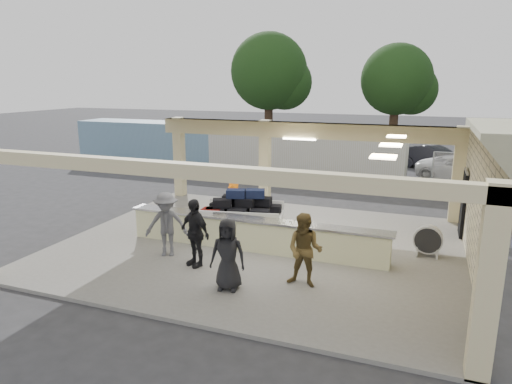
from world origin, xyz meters
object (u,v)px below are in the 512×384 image
at_px(baggage_counter, 253,234).
at_px(passenger_a, 305,250).
at_px(passenger_b, 195,233).
at_px(baggage_handler, 233,198).
at_px(container_blue, 157,143).
at_px(car_white_a, 464,169).
at_px(drum_fan, 428,240).
at_px(container_white, 292,150).
at_px(luggage_cart, 242,210).
at_px(passenger_c, 167,224).
at_px(passenger_d, 228,254).
at_px(car_dark, 434,158).

bearing_deg(baggage_counter, passenger_a, -42.29).
bearing_deg(passenger_a, passenger_b, 178.88).
bearing_deg(baggage_handler, passenger_a, 59.79).
height_order(passenger_b, container_blue, container_blue).
bearing_deg(container_blue, baggage_handler, -46.81).
xyz_separation_m(baggage_handler, car_white_a, (8.17, 11.04, -0.40)).
bearing_deg(car_white_a, baggage_counter, 166.18).
xyz_separation_m(drum_fan, passenger_a, (-2.85, -3.20, 0.44)).
height_order(baggage_counter, passenger_b, passenger_b).
bearing_deg(container_white, car_white_a, 7.30).
relative_size(luggage_cart, passenger_c, 1.52).
height_order(baggage_handler, passenger_b, passenger_b).
relative_size(baggage_counter, container_white, 0.67).
xyz_separation_m(passenger_a, container_white, (-4.42, 14.15, 0.29)).
xyz_separation_m(drum_fan, container_white, (-7.27, 10.95, 0.73)).
bearing_deg(passenger_c, container_white, 67.67).
bearing_deg(container_blue, passenger_c, -56.75).
xyz_separation_m(baggage_counter, drum_fan, (4.93, 1.31, 0.01)).
distance_m(luggage_cart, baggage_handler, 1.19).
height_order(passenger_b, passenger_d, passenger_b).
bearing_deg(container_blue, luggage_cart, -47.32).
distance_m(luggage_cart, passenger_d, 4.13).
height_order(passenger_c, container_white, container_white).
bearing_deg(passenger_c, baggage_counter, 7.92).
bearing_deg(passenger_d, baggage_handler, 103.15).
bearing_deg(luggage_cart, passenger_d, -83.94).
bearing_deg(container_blue, car_white_a, 2.64).
distance_m(passenger_a, car_dark, 18.51).
relative_size(passenger_a, car_white_a, 0.41).
distance_m(passenger_d, container_blue, 18.98).
relative_size(baggage_handler, container_blue, 0.19).
bearing_deg(baggage_counter, car_white_a, 63.56).
distance_m(passenger_d, car_white_a, 17.09).
height_order(passenger_c, car_dark, passenger_c).
relative_size(passenger_b, car_dark, 0.46).
relative_size(drum_fan, car_dark, 0.22).
relative_size(drum_fan, baggage_handler, 0.49).
bearing_deg(container_white, luggage_cart, -81.25).
distance_m(passenger_a, passenger_b, 3.16).
bearing_deg(car_dark, car_white_a, -129.13).
bearing_deg(passenger_a, passenger_c, 174.83).
xyz_separation_m(drum_fan, passenger_b, (-6.00, -3.00, 0.45)).
bearing_deg(baggage_handler, baggage_counter, 53.99).
distance_m(luggage_cart, passenger_c, 2.85).
distance_m(drum_fan, passenger_a, 4.31).
relative_size(car_white_a, container_blue, 0.45).
xyz_separation_m(luggage_cart, drum_fan, (5.81, 0.09, -0.34)).
height_order(passenger_a, passenger_b, passenger_b).
distance_m(passenger_b, passenger_c, 1.17).
bearing_deg(passenger_a, passenger_d, -151.68).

